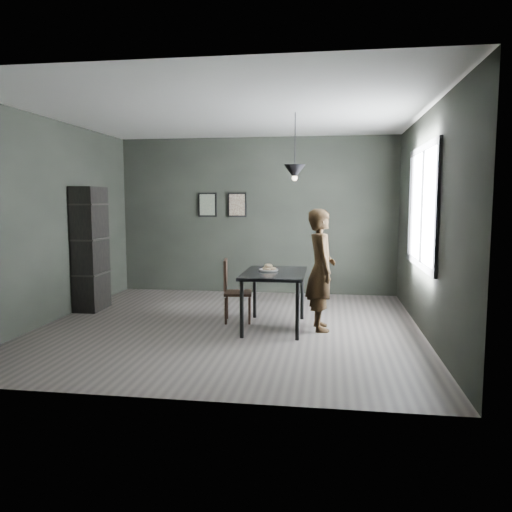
# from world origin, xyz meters

# --- Properties ---
(ground) EXTENTS (5.00, 5.00, 0.00)m
(ground) POSITION_xyz_m (0.00, 0.00, 0.00)
(ground) COLOR #393431
(ground) RESTS_ON ground
(back_wall) EXTENTS (5.00, 0.10, 2.80)m
(back_wall) POSITION_xyz_m (0.00, 2.50, 1.40)
(back_wall) COLOR black
(back_wall) RESTS_ON ground
(ceiling) EXTENTS (5.00, 5.00, 0.02)m
(ceiling) POSITION_xyz_m (0.00, 0.00, 2.80)
(ceiling) COLOR silver
(ceiling) RESTS_ON ground
(window_assembly) EXTENTS (0.04, 1.96, 1.56)m
(window_assembly) POSITION_xyz_m (2.47, 0.20, 1.60)
(window_assembly) COLOR white
(window_assembly) RESTS_ON ground
(cafe_table) EXTENTS (0.80, 1.20, 0.75)m
(cafe_table) POSITION_xyz_m (0.60, 0.00, 0.67)
(cafe_table) COLOR black
(cafe_table) RESTS_ON ground
(white_plate) EXTENTS (0.23, 0.23, 0.01)m
(white_plate) POSITION_xyz_m (0.52, 0.07, 0.76)
(white_plate) COLOR white
(white_plate) RESTS_ON cafe_table
(donut_pile) EXTENTS (0.18, 0.19, 0.09)m
(donut_pile) POSITION_xyz_m (0.52, 0.07, 0.79)
(donut_pile) COLOR beige
(donut_pile) RESTS_ON white_plate
(woman) EXTENTS (0.48, 0.64, 1.58)m
(woman) POSITION_xyz_m (1.20, 0.02, 0.79)
(woman) COLOR black
(woman) RESTS_ON ground
(wood_chair) EXTENTS (0.43, 0.43, 0.87)m
(wood_chair) POSITION_xyz_m (-0.01, 0.26, 0.49)
(wood_chair) COLOR black
(wood_chair) RESTS_ON ground
(shelf_unit) EXTENTS (0.38, 0.64, 1.89)m
(shelf_unit) POSITION_xyz_m (-2.32, 0.73, 0.94)
(shelf_unit) COLOR black
(shelf_unit) RESTS_ON ground
(pendant_lamp) EXTENTS (0.28, 0.28, 0.86)m
(pendant_lamp) POSITION_xyz_m (0.85, 0.10, 2.05)
(pendant_lamp) COLOR black
(pendant_lamp) RESTS_ON ground
(framed_print_left) EXTENTS (0.34, 0.04, 0.44)m
(framed_print_left) POSITION_xyz_m (-0.90, 2.47, 1.60)
(framed_print_left) COLOR black
(framed_print_left) RESTS_ON ground
(framed_print_right) EXTENTS (0.34, 0.04, 0.44)m
(framed_print_right) POSITION_xyz_m (-0.35, 2.47, 1.60)
(framed_print_right) COLOR black
(framed_print_right) RESTS_ON ground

